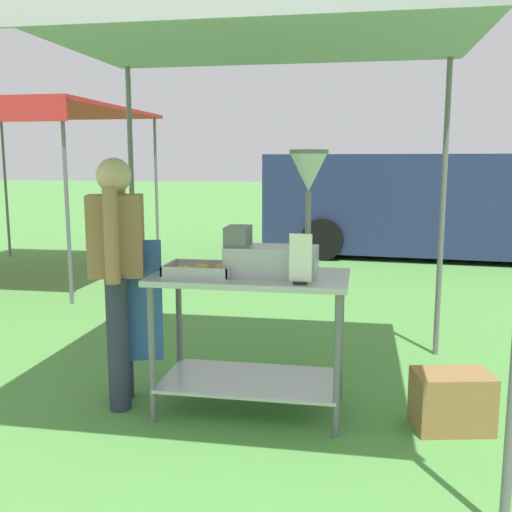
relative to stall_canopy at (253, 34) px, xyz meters
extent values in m
plane|color=#519342|center=(-0.08, 5.10, -2.34)|extent=(70.00, 70.00, 0.00)
cylinder|color=slate|center=(-1.31, 1.26, -1.15)|extent=(0.04, 0.04, 2.38)
cylinder|color=slate|center=(1.31, 1.26, -1.15)|extent=(0.04, 0.04, 2.38)
cube|color=#939399|center=(0.00, 0.05, 0.06)|extent=(2.82, 2.62, 0.05)
cube|color=#B7B7BC|center=(0.00, -0.10, -1.46)|extent=(1.21, 0.65, 0.04)
cube|color=#B7B7BC|center=(0.00, -0.10, -2.14)|extent=(1.12, 0.60, 0.02)
cylinder|color=slate|center=(-0.56, -0.37, -1.91)|extent=(0.04, 0.04, 0.86)
cylinder|color=slate|center=(0.56, -0.37, -1.91)|extent=(0.04, 0.04, 0.86)
cylinder|color=slate|center=(-0.56, 0.18, -1.91)|extent=(0.04, 0.04, 0.86)
cylinder|color=slate|center=(0.56, 0.18, -1.91)|extent=(0.04, 0.04, 0.86)
cube|color=#B7B7BC|center=(-0.30, -0.18, -1.44)|extent=(0.41, 0.31, 0.01)
cube|color=#B7B7BC|center=(-0.30, -0.33, -1.40)|extent=(0.41, 0.01, 0.06)
cube|color=#B7B7BC|center=(-0.30, -0.03, -1.40)|extent=(0.41, 0.01, 0.06)
cube|color=#B7B7BC|center=(-0.50, -0.18, -1.40)|extent=(0.01, 0.31, 0.06)
cube|color=#B7B7BC|center=(-0.10, -0.18, -1.40)|extent=(0.01, 0.31, 0.06)
torus|color=#EAB251|center=(-0.15, -0.21, -1.42)|extent=(0.12, 0.12, 0.03)
torus|color=#EAB251|center=(-0.39, -0.20, -1.42)|extent=(0.12, 0.12, 0.03)
torus|color=#EAB251|center=(-0.18, -0.09, -1.42)|extent=(0.12, 0.12, 0.03)
torus|color=#EAB251|center=(-0.27, -0.18, -1.42)|extent=(0.12, 0.12, 0.03)
torus|color=#EAB251|center=(-0.29, -0.27, -1.42)|extent=(0.11, 0.11, 0.03)
torus|color=#EAB251|center=(-0.31, -0.09, -1.42)|extent=(0.10, 0.10, 0.03)
torus|color=#EAB251|center=(-0.39, -0.12, -1.42)|extent=(0.12, 0.12, 0.03)
torus|color=#EAB251|center=(-0.20, -0.28, -1.42)|extent=(0.09, 0.09, 0.03)
torus|color=#EAB251|center=(-0.45, -0.27, -1.42)|extent=(0.11, 0.11, 0.03)
torus|color=#EAB251|center=(-0.39, -0.25, -1.40)|extent=(0.10, 0.10, 0.03)
torus|color=#EAB251|center=(-0.29, -0.17, -1.40)|extent=(0.12, 0.12, 0.03)
torus|color=#EAB251|center=(-0.37, -0.28, -1.42)|extent=(0.11, 0.11, 0.03)
torus|color=#EAB251|center=(-0.17, -0.14, -1.40)|extent=(0.12, 0.12, 0.03)
cube|color=#B7B7BC|center=(0.13, -0.11, -1.36)|extent=(0.56, 0.28, 0.18)
cube|color=slate|center=(-0.08, -0.11, -1.21)|extent=(0.14, 0.22, 0.12)
cylinder|color=slate|center=(0.35, -0.11, -1.10)|extent=(0.04, 0.04, 0.34)
cone|color=#B7B7BC|center=(0.35, -0.11, -0.82)|extent=(0.22, 0.22, 0.22)
cylinder|color=slate|center=(0.35, -0.11, -0.70)|extent=(0.23, 0.23, 0.02)
cube|color=black|center=(0.34, -0.34, -1.44)|extent=(0.08, 0.05, 0.02)
cube|color=white|center=(0.34, -0.34, -1.29)|extent=(0.13, 0.02, 0.27)
cylinder|color=#2D3347|center=(-0.89, -0.03, -1.91)|extent=(0.14, 0.14, 0.86)
cylinder|color=#2D3347|center=(-0.83, -0.23, -1.91)|extent=(0.14, 0.14, 0.86)
cube|color=#9E704C|center=(-0.86, -0.13, -1.22)|extent=(0.39, 0.31, 0.52)
cube|color=#335BA3|center=(-0.75, -0.10, -1.65)|extent=(0.31, 0.11, 0.80)
cylinder|color=#9E704C|center=(-0.92, 0.08, -1.19)|extent=(0.11, 0.11, 0.58)
cylinder|color=#9E704C|center=(-0.80, -0.34, -1.19)|extent=(0.11, 0.11, 0.58)
sphere|color=#DBB28E|center=(-0.86, -0.13, -0.84)|extent=(0.22, 0.22, 0.22)
cube|color=olive|center=(1.23, -0.15, -2.16)|extent=(0.50, 0.37, 0.35)
cube|color=navy|center=(1.80, 6.62, -1.45)|extent=(5.45, 2.34, 1.60)
cube|color=#1E2833|center=(-0.27, 6.80, -1.05)|extent=(0.24, 1.62, 0.70)
cylinder|color=black|center=(0.08, 5.83, -2.00)|extent=(0.70, 0.30, 0.68)
cylinder|color=black|center=(0.23, 7.69, -2.00)|extent=(0.70, 0.30, 0.68)
cylinder|color=slate|center=(-2.50, 2.35, -1.22)|extent=(0.04, 0.04, 2.23)
cylinder|color=slate|center=(-5.10, 5.23, -1.22)|extent=(0.04, 0.04, 2.23)
cylinder|color=slate|center=(-2.50, 5.23, -1.22)|extent=(0.04, 0.04, 2.23)
cube|color=red|center=(-3.80, 3.79, -0.08)|extent=(2.80, 3.08, 0.05)
camera|label=1|loc=(0.66, -3.63, -0.75)|focal=41.30mm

